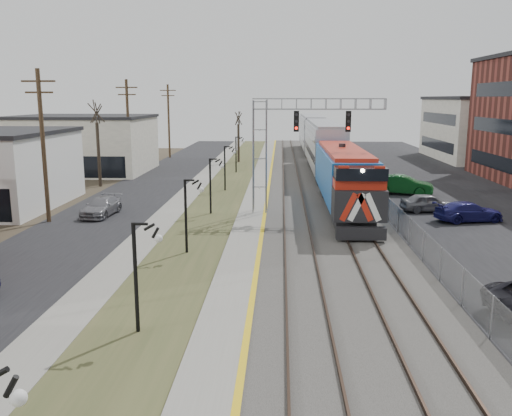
{
  "coord_description": "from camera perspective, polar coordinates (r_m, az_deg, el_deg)",
  "views": [
    {
      "loc": [
        0.99,
        -9.64,
        8.12
      ],
      "look_at": [
        -0.28,
        17.56,
        2.6
      ],
      "focal_mm": 38.0,
      "sensor_mm": 36.0,
      "label": 1
    }
  ],
  "objects": [
    {
      "name": "street_west",
      "position": [
        47.05,
        -12.78,
        1.26
      ],
      "size": [
        7.0,
        120.0,
        0.04
      ],
      "primitive_type": "cube",
      "color": "black",
      "rests_on": "ground"
    },
    {
      "name": "sidewalk",
      "position": [
        46.06,
        -7.37,
        1.26
      ],
      "size": [
        2.0,
        120.0,
        0.08
      ],
      "primitive_type": "cube",
      "color": "gray",
      "rests_on": "ground"
    },
    {
      "name": "grass_median",
      "position": [
        45.64,
        -3.66,
        1.23
      ],
      "size": [
        4.0,
        120.0,
        0.06
      ],
      "primitive_type": "cube",
      "color": "#3E4726",
      "rests_on": "ground"
    },
    {
      "name": "platform",
      "position": [
        45.39,
        0.11,
        1.31
      ],
      "size": [
        2.0,
        120.0,
        0.24
      ],
      "primitive_type": "cube",
      "color": "gray",
      "rests_on": "ground"
    },
    {
      "name": "ballast_bed",
      "position": [
        45.45,
        6.42,
        1.22
      ],
      "size": [
        8.0,
        120.0,
        0.2
      ],
      "primitive_type": "cube",
      "color": "#595651",
      "rests_on": "ground"
    },
    {
      "name": "parking_lot",
      "position": [
        47.79,
        20.93,
        0.94
      ],
      "size": [
        16.0,
        120.0,
        0.04
      ],
      "primitive_type": "cube",
      "color": "black",
      "rests_on": "ground"
    },
    {
      "name": "platform_edge",
      "position": [
        45.34,
        1.22,
        1.45
      ],
      "size": [
        0.24,
        120.0,
        0.01
      ],
      "primitive_type": "cube",
      "color": "gold",
      "rests_on": "platform"
    },
    {
      "name": "track_near",
      "position": [
        45.33,
        3.9,
        1.47
      ],
      "size": [
        1.58,
        120.0,
        0.15
      ],
      "color": "#2D2119",
      "rests_on": "ballast_bed"
    },
    {
      "name": "track_far",
      "position": [
        45.54,
        8.31,
        1.42
      ],
      "size": [
        1.58,
        120.0,
        0.15
      ],
      "color": "#2D2119",
      "rests_on": "ballast_bed"
    },
    {
      "name": "train",
      "position": [
        62.98,
        6.8,
        6.61
      ],
      "size": [
        3.0,
        63.05,
        5.33
      ],
      "color": "#1456A9",
      "rests_on": "ground"
    },
    {
      "name": "signal_gantry",
      "position": [
        37.71,
        3.03,
        7.59
      ],
      "size": [
        9.0,
        1.07,
        8.15
      ],
      "color": "gray",
      "rests_on": "ground"
    },
    {
      "name": "lampposts",
      "position": [
        29.02,
        -7.3,
        -0.81
      ],
      "size": [
        0.14,
        62.14,
        4.0
      ],
      "color": "black",
      "rests_on": "ground"
    },
    {
      "name": "utility_poles",
      "position": [
        38.07,
        -21.48,
        5.97
      ],
      "size": [
        0.28,
        80.28,
        10.0
      ],
      "color": "#4C3823",
      "rests_on": "ground"
    },
    {
      "name": "fence",
      "position": [
        45.8,
        11.69,
        2.02
      ],
      "size": [
        0.04,
        120.0,
        1.6
      ],
      "primitive_type": "cube",
      "color": "gray",
      "rests_on": "ground"
    },
    {
      "name": "bare_trees",
      "position": [
        50.72,
        -13.02,
        5.03
      ],
      "size": [
        12.3,
        42.3,
        5.95
      ],
      "color": "#382D23",
      "rests_on": "ground"
    },
    {
      "name": "car_lot_d",
      "position": [
        38.85,
        21.48,
        -0.42
      ],
      "size": [
        4.84,
        2.78,
        1.32
      ],
      "primitive_type": "imported",
      "rotation": [
        0.0,
        0.0,
        1.79
      ],
      "color": "navy",
      "rests_on": "ground"
    },
    {
      "name": "car_lot_e",
      "position": [
        41.2,
        17.67,
        0.49
      ],
      "size": [
        4.04,
        1.97,
        1.33
      ],
      "primitive_type": "imported",
      "rotation": [
        0.0,
        0.0,
        1.68
      ],
      "color": "slate",
      "rests_on": "ground"
    },
    {
      "name": "car_lot_f",
      "position": [
        48.08,
        15.24,
        2.32
      ],
      "size": [
        5.25,
        3.12,
        1.63
      ],
      "primitive_type": "imported",
      "rotation": [
        0.0,
        0.0,
        1.27
      ],
      "color": "#0D4417",
      "rests_on": "ground"
    },
    {
      "name": "car_street_b",
      "position": [
        39.52,
        -15.97,
        0.11
      ],
      "size": [
        2.11,
        4.54,
        1.29
      ],
      "primitive_type": "imported",
      "rotation": [
        0.0,
        0.0,
        -0.07
      ],
      "color": "gray",
      "rests_on": "ground"
    }
  ]
}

